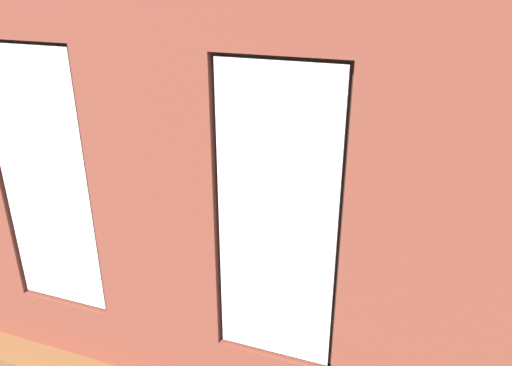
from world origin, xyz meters
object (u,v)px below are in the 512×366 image
(potted_plant_by_left_couch, at_px, (443,183))
(couch_left, at_px, (475,242))
(cup_ceramic, at_px, (295,207))
(media_console, at_px, (93,181))
(couch_by_window, at_px, (176,295))
(potted_plant_corner_near_left, at_px, (486,164))
(remote_black, at_px, (235,210))
(potted_plant_between_couches, at_px, (327,289))
(table_plant_small, at_px, (270,207))
(tv_flatscreen, at_px, (87,144))
(potted_plant_mid_room_small, at_px, (364,189))
(coffee_table, at_px, (266,215))
(papasan_chair, at_px, (285,162))
(candle_jar, at_px, (266,208))

(potted_plant_by_left_couch, bearing_deg, couch_left, 105.17)
(cup_ceramic, distance_m, media_console, 3.33)
(couch_by_window, distance_m, potted_plant_corner_near_left, 4.94)
(remote_black, distance_m, potted_plant_between_couches, 2.26)
(table_plant_small, height_order, media_console, table_plant_small)
(remote_black, xyz_separation_m, tv_flatscreen, (2.59, -0.53, 0.40))
(potted_plant_mid_room_small, bearing_deg, coffee_table, 50.67)
(coffee_table, relative_size, cup_ceramic, 13.12)
(papasan_chair, xyz_separation_m, potted_plant_by_left_couch, (-2.39, 0.02, -0.01))
(potted_plant_between_couches, bearing_deg, potted_plant_by_left_couch, -105.06)
(potted_plant_corner_near_left, bearing_deg, candle_jar, 38.37)
(tv_flatscreen, distance_m, potted_plant_by_left_couch, 5.27)
(candle_jar, bearing_deg, cup_ceramic, -156.94)
(couch_left, relative_size, potted_plant_between_couches, 1.50)
(candle_jar, distance_m, potted_plant_mid_room_small, 1.67)
(table_plant_small, relative_size, media_console, 0.25)
(couch_left, distance_m, potted_plant_between_couches, 2.49)
(remote_black, xyz_separation_m, papasan_chair, (-0.09, -1.91, -0.03))
(remote_black, distance_m, potted_plant_by_left_couch, 3.12)
(candle_jar, bearing_deg, potted_plant_corner_near_left, -141.63)
(remote_black, relative_size, tv_flatscreen, 0.16)
(table_plant_small, bearing_deg, candle_jar, -53.22)
(cup_ceramic, relative_size, potted_plant_mid_room_small, 0.18)
(couch_by_window, height_order, table_plant_small, couch_by_window)
(coffee_table, height_order, media_console, media_console)
(media_console, height_order, tv_flatscreen, tv_flatscreen)
(media_console, height_order, potted_plant_corner_near_left, potted_plant_corner_near_left)
(candle_jar, height_order, potted_plant_corner_near_left, potted_plant_corner_near_left)
(candle_jar, distance_m, table_plant_small, 0.18)
(remote_black, relative_size, potted_plant_between_couches, 0.12)
(table_plant_small, bearing_deg, potted_plant_between_couches, 122.94)
(remote_black, bearing_deg, papasan_chair, 67.68)
(couch_left, height_order, media_console, couch_left)
(media_console, relative_size, papasan_chair, 0.92)
(coffee_table, xyz_separation_m, papasan_chair, (0.28, -1.78, 0.04))
(remote_black, xyz_separation_m, potted_plant_by_left_couch, (-2.48, -1.89, -0.03))
(tv_flatscreen, bearing_deg, media_console, 90.00)
(table_plant_small, relative_size, potted_plant_mid_room_small, 0.44)
(coffee_table, bearing_deg, couch_left, -173.49)
(table_plant_small, height_order, potted_plant_by_left_couch, table_plant_small)
(media_console, xyz_separation_m, potted_plant_by_left_couch, (-5.07, -1.36, 0.17))
(cup_ceramic, relative_size, media_console, 0.10)
(candle_jar, bearing_deg, couch_by_window, 79.94)
(coffee_table, xyz_separation_m, potted_plant_corner_near_left, (-2.66, -2.10, 0.27))
(couch_left, xyz_separation_m, media_console, (5.47, -0.11, -0.07))
(couch_by_window, relative_size, coffee_table, 1.65)
(potted_plant_corner_near_left, relative_size, potted_plant_by_left_couch, 1.65)
(table_plant_small, xyz_separation_m, remote_black, (0.47, 0.00, -0.12))
(candle_jar, bearing_deg, potted_plant_mid_room_small, -129.33)
(potted_plant_between_couches, bearing_deg, cup_ceramic, -66.99)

